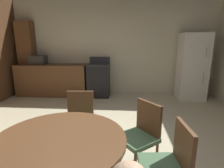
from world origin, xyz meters
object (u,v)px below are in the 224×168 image
at_px(dining_table, 61,154).
at_px(refrigerator, 192,67).
at_px(microwave, 38,60).
at_px(chair_northeast, 141,133).
at_px(chair_north, 80,118).
at_px(oven_range, 99,80).
at_px(chair_east, 170,163).

bearing_deg(dining_table, refrigerator, 56.90).
xyz_separation_m(microwave, dining_table, (1.93, -3.65, -0.43)).
bearing_deg(chair_northeast, refrigerator, -156.70).
xyz_separation_m(refrigerator, chair_north, (-2.43, -2.63, -0.38)).
bearing_deg(oven_range, chair_east, -72.01).
bearing_deg(dining_table, chair_north, 94.57).
relative_size(oven_range, chair_east, 1.26).
distance_m(dining_table, chair_east, 0.98).
relative_size(chair_east, chair_northeast, 1.00).
height_order(chair_north, chair_northeast, same).
relative_size(oven_range, chair_northeast, 1.26).
height_order(microwave, chair_northeast, microwave).
xyz_separation_m(chair_north, chair_northeast, (0.84, -0.36, 0.00)).
relative_size(dining_table, chair_northeast, 1.34).
distance_m(microwave, chair_northeast, 4.10).
height_order(oven_range, chair_north, oven_range).
xyz_separation_m(refrigerator, chair_northeast, (-1.59, -2.99, -0.38)).
bearing_deg(oven_range, microwave, -179.88).
relative_size(refrigerator, chair_northeast, 2.02).
height_order(dining_table, chair_east, chair_east).
bearing_deg(oven_range, chair_north, -87.63).
distance_m(oven_range, chair_east, 3.76).
xyz_separation_m(microwave, chair_northeast, (2.69, -3.04, -0.53)).
bearing_deg(microwave, refrigerator, -0.67).
bearing_deg(microwave, chair_northeast, -48.48).
relative_size(refrigerator, chair_north, 2.02).
bearing_deg(chair_east, oven_range, -76.82).
xyz_separation_m(oven_range, chair_northeast, (0.95, -3.05, 0.03)).
distance_m(chair_east, chair_northeast, 0.57).
relative_size(oven_range, refrigerator, 0.62).
height_order(dining_table, chair_northeast, chair_northeast).
xyz_separation_m(oven_range, chair_east, (1.16, -3.57, 0.03)).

